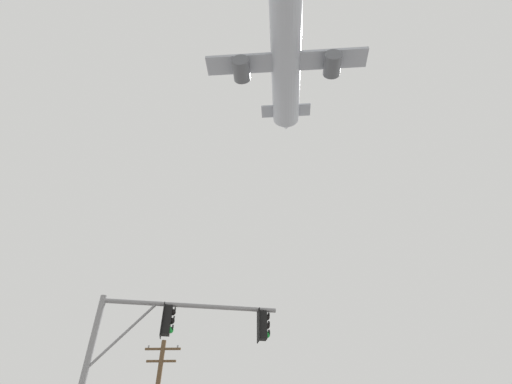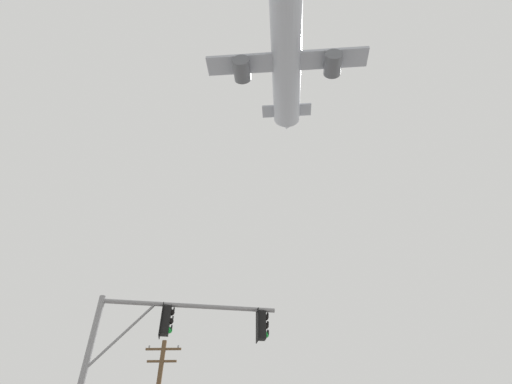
{
  "view_description": "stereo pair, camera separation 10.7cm",
  "coord_description": "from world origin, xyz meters",
  "views": [
    {
      "loc": [
        0.04,
        -5.05,
        1.78
      ],
      "look_at": [
        -0.42,
        13.93,
        15.73
      ],
      "focal_mm": 26.23,
      "sensor_mm": 36.0,
      "label": 1
    },
    {
      "loc": [
        0.14,
        -5.05,
        1.78
      ],
      "look_at": [
        -0.42,
        13.93,
        15.73
      ],
      "focal_mm": 26.23,
      "sensor_mm": 36.0,
      "label": 2
    }
  ],
  "objects": [
    {
      "name": "airplane",
      "position": [
        3.41,
        25.07,
        47.12
      ],
      "size": [
        22.08,
        28.57,
        7.81
      ],
      "color": "#B7BCC6"
    },
    {
      "name": "signal_pole_near",
      "position": [
        -3.21,
        6.86,
        4.65
      ],
      "size": [
        5.64,
        1.3,
        6.2
      ],
      "color": "gray",
      "rests_on": "ground"
    }
  ]
}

